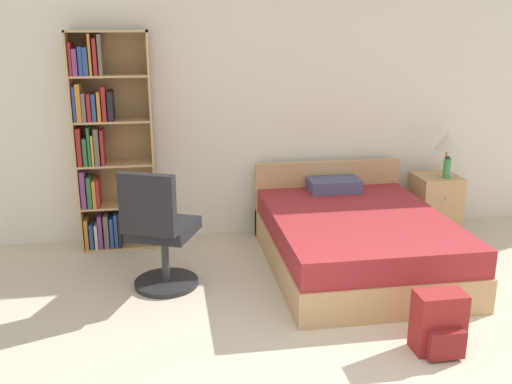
{
  "coord_description": "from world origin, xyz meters",
  "views": [
    {
      "loc": [
        -1.09,
        -2.35,
        2.09
      ],
      "look_at": [
        -0.39,
        1.98,
        0.79
      ],
      "focal_mm": 40.0,
      "sensor_mm": 36.0,
      "label": 1
    }
  ],
  "objects_px": {
    "table_lamp": "(448,142)",
    "nightstand": "(435,204)",
    "bookshelf": "(105,144)",
    "office_chair": "(159,234)",
    "backpack_red": "(439,324)",
    "water_bottle": "(447,168)",
    "bed": "(354,238)"
  },
  "relations": [
    {
      "from": "bed",
      "to": "nightstand",
      "type": "bearing_deg",
      "value": 32.9
    },
    {
      "from": "nightstand",
      "to": "table_lamp",
      "type": "relative_size",
      "value": 1.34
    },
    {
      "from": "table_lamp",
      "to": "nightstand",
      "type": "bearing_deg",
      "value": 147.86
    },
    {
      "from": "nightstand",
      "to": "backpack_red",
      "type": "distance_m",
      "value": 2.37
    },
    {
      "from": "nightstand",
      "to": "bookshelf",
      "type": "bearing_deg",
      "value": 177.89
    },
    {
      "from": "bed",
      "to": "office_chair",
      "type": "height_order",
      "value": "office_chair"
    },
    {
      "from": "table_lamp",
      "to": "water_bottle",
      "type": "bearing_deg",
      "value": -105.49
    },
    {
      "from": "bookshelf",
      "to": "nightstand",
      "type": "distance_m",
      "value": 3.36
    },
    {
      "from": "water_bottle",
      "to": "table_lamp",
      "type": "bearing_deg",
      "value": 74.51
    },
    {
      "from": "bookshelf",
      "to": "backpack_red",
      "type": "height_order",
      "value": "bookshelf"
    },
    {
      "from": "backpack_red",
      "to": "bed",
      "type": "bearing_deg",
      "value": 94.05
    },
    {
      "from": "bookshelf",
      "to": "nightstand",
      "type": "xyz_separation_m",
      "value": [
        3.28,
        -0.12,
        -0.71
      ]
    },
    {
      "from": "table_lamp",
      "to": "bed",
      "type": "bearing_deg",
      "value": -149.82
    },
    {
      "from": "water_bottle",
      "to": "nightstand",
      "type": "bearing_deg",
      "value": 110.58
    },
    {
      "from": "table_lamp",
      "to": "office_chair",
      "type": "bearing_deg",
      "value": -162.57
    },
    {
      "from": "bookshelf",
      "to": "backpack_red",
      "type": "xyz_separation_m",
      "value": [
        2.28,
        -2.27,
        -0.81
      ]
    },
    {
      "from": "nightstand",
      "to": "table_lamp",
      "type": "bearing_deg",
      "value": -32.14
    },
    {
      "from": "office_chair",
      "to": "backpack_red",
      "type": "distance_m",
      "value": 2.19
    },
    {
      "from": "bed",
      "to": "water_bottle",
      "type": "bearing_deg",
      "value": 27.95
    },
    {
      "from": "bookshelf",
      "to": "nightstand",
      "type": "bearing_deg",
      "value": -2.11
    },
    {
      "from": "bookshelf",
      "to": "backpack_red",
      "type": "distance_m",
      "value": 3.32
    },
    {
      "from": "bookshelf",
      "to": "bed",
      "type": "distance_m",
      "value": 2.45
    },
    {
      "from": "nightstand",
      "to": "office_chair",
      "type": "bearing_deg",
      "value": -161.53
    },
    {
      "from": "nightstand",
      "to": "table_lamp",
      "type": "xyz_separation_m",
      "value": [
        0.06,
        -0.04,
        0.65
      ]
    },
    {
      "from": "bed",
      "to": "office_chair",
      "type": "distance_m",
      "value": 1.73
    },
    {
      "from": "bookshelf",
      "to": "nightstand",
      "type": "height_order",
      "value": "bookshelf"
    },
    {
      "from": "bookshelf",
      "to": "table_lamp",
      "type": "bearing_deg",
      "value": -2.71
    },
    {
      "from": "office_chair",
      "to": "table_lamp",
      "type": "height_order",
      "value": "table_lamp"
    },
    {
      "from": "bed",
      "to": "table_lamp",
      "type": "xyz_separation_m",
      "value": [
        1.16,
        0.68,
        0.69
      ]
    },
    {
      "from": "office_chair",
      "to": "nightstand",
      "type": "bearing_deg",
      "value": 18.47
    },
    {
      "from": "bookshelf",
      "to": "bed",
      "type": "xyz_separation_m",
      "value": [
        2.18,
        -0.83,
        -0.75
      ]
    },
    {
      "from": "office_chair",
      "to": "bookshelf",
      "type": "bearing_deg",
      "value": 114.31
    }
  ]
}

